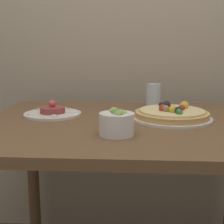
# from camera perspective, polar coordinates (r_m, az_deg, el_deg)

# --- Properties ---
(back_wall) EXTENTS (8.00, 0.05, 2.60)m
(back_wall) POSITION_cam_1_polar(r_m,az_deg,el_deg) (1.76, 3.87, 19.20)
(back_wall) COLOR tan
(back_wall) RESTS_ON ground_plane
(dining_table) EXTENTS (1.18, 0.87, 0.79)m
(dining_table) POSITION_cam_1_polar(r_m,az_deg,el_deg) (1.24, 3.64, -6.51)
(dining_table) COLOR brown
(dining_table) RESTS_ON ground_plane
(pizza_plate) EXTENTS (0.32, 0.32, 0.07)m
(pizza_plate) POSITION_cam_1_polar(r_m,az_deg,el_deg) (1.25, 10.86, -0.46)
(pizza_plate) COLOR silver
(pizza_plate) RESTS_ON dining_table
(tartare_plate) EXTENTS (0.24, 0.24, 0.06)m
(tartare_plate) POSITION_cam_1_polar(r_m,az_deg,el_deg) (1.34, -10.80, -0.07)
(tartare_plate) COLOR silver
(tartare_plate) RESTS_ON dining_table
(small_bowl) EXTENTS (0.11, 0.11, 0.09)m
(small_bowl) POSITION_cam_1_polar(r_m,az_deg,el_deg) (1.01, 0.90, -1.87)
(small_bowl) COLOR white
(small_bowl) RESTS_ON dining_table
(drinking_glass) EXTENTS (0.07, 0.07, 0.11)m
(drinking_glass) POSITION_cam_1_polar(r_m,az_deg,el_deg) (1.51, 7.60, 3.01)
(drinking_glass) COLOR silver
(drinking_glass) RESTS_ON dining_table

